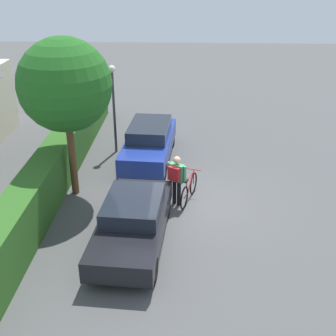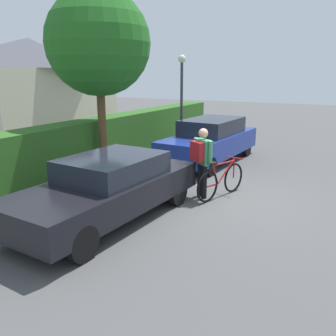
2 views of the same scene
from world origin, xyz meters
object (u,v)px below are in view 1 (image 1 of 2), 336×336
(street_lamp, at_px, (113,96))
(person_rider, at_px, (176,176))
(tree_kerbside, at_px, (65,85))
(parked_car_far, at_px, (149,142))
(parked_car_near, at_px, (133,221))
(bicycle, at_px, (189,190))

(street_lamp, bearing_deg, person_rider, -148.45)
(person_rider, height_order, tree_kerbside, tree_kerbside)
(street_lamp, distance_m, tree_kerbside, 3.91)
(parked_car_far, distance_m, person_rider, 3.70)
(person_rider, relative_size, street_lamp, 0.47)
(street_lamp, bearing_deg, tree_kerbside, 166.37)
(parked_car_near, bearing_deg, bicycle, -33.13)
(bicycle, distance_m, tree_kerbside, 5.12)
(person_rider, height_order, street_lamp, street_lamp)
(person_rider, bearing_deg, parked_car_far, 18.10)
(parked_car_far, bearing_deg, tree_kerbside, 140.99)
(parked_car_far, height_order, person_rider, person_rider)
(bicycle, relative_size, tree_kerbside, 0.33)
(bicycle, relative_size, street_lamp, 0.49)
(person_rider, bearing_deg, tree_kerbside, 79.26)
(person_rider, xyz_separation_m, tree_kerbside, (0.66, 3.45, 2.71))
(parked_car_near, xyz_separation_m, street_lamp, (6.35, 1.44, 1.67))
(parked_car_far, xyz_separation_m, street_lamp, (0.71, 1.44, 1.61))
(tree_kerbside, bearing_deg, person_rider, -100.74)
(person_rider, bearing_deg, bicycle, -57.65)
(parked_car_near, height_order, parked_car_far, parked_car_far)
(bicycle, distance_m, street_lamp, 5.34)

